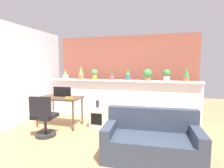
# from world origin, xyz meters

# --- Properties ---
(ground_plane) EXTENTS (12.00, 12.00, 0.00)m
(ground_plane) POSITION_xyz_m (0.00, 0.00, 0.00)
(ground_plane) COLOR tan
(divider_wall) EXTENTS (4.47, 0.16, 1.09)m
(divider_wall) POSITION_xyz_m (0.00, 2.00, 0.54)
(divider_wall) COLOR white
(divider_wall) RESTS_ON ground
(plant_shelf) EXTENTS (4.47, 0.29, 0.04)m
(plant_shelf) POSITION_xyz_m (0.00, 1.96, 1.11)
(plant_shelf) COLOR white
(plant_shelf) RESTS_ON divider_wall
(brick_wall_behind) EXTENTS (4.47, 0.10, 2.50)m
(brick_wall_behind) POSITION_xyz_m (0.00, 2.60, 1.25)
(brick_wall_behind) COLOR #9E5442
(brick_wall_behind) RESTS_ON ground
(side_wall_left) EXTENTS (0.12, 4.40, 2.60)m
(side_wall_left) POSITION_xyz_m (-2.49, 0.40, 1.30)
(side_wall_left) COLOR white
(side_wall_left) RESTS_ON ground
(potted_plant_0) EXTENTS (0.19, 0.19, 0.30)m
(potted_plant_0) POSITION_xyz_m (-1.81, 1.98, 1.25)
(potted_plant_0) COLOR silver
(potted_plant_0) RESTS_ON plant_shelf
(potted_plant_1) EXTENTS (0.17, 0.17, 0.42)m
(potted_plant_1) POSITION_xyz_m (-1.27, 1.98, 1.33)
(potted_plant_1) COLOR #C66B42
(potted_plant_1) RESTS_ON plant_shelf
(potted_plant_2) EXTENTS (0.20, 0.20, 0.31)m
(potted_plant_2) POSITION_xyz_m (-0.80, 1.93, 1.30)
(potted_plant_2) COLOR gold
(potted_plant_2) RESTS_ON plant_shelf
(potted_plant_3) EXTENTS (0.15, 0.15, 0.28)m
(potted_plant_3) POSITION_xyz_m (-0.27, 1.97, 1.24)
(potted_plant_3) COLOR #B7474C
(potted_plant_3) RESTS_ON plant_shelf
(potted_plant_4) EXTENTS (0.14, 0.14, 0.33)m
(potted_plant_4) POSITION_xyz_m (0.22, 1.95, 1.29)
(potted_plant_4) COLOR #386B84
(potted_plant_4) RESTS_ON plant_shelf
(potted_plant_5) EXTENTS (0.27, 0.27, 0.33)m
(potted_plant_5) POSITION_xyz_m (0.78, 1.97, 1.30)
(potted_plant_5) COLOR #C66B42
(potted_plant_5) RESTS_ON plant_shelf
(potted_plant_6) EXTENTS (0.22, 0.22, 0.32)m
(potted_plant_6) POSITION_xyz_m (1.30, 1.96, 1.30)
(potted_plant_6) COLOR silver
(potted_plant_6) RESTS_ON plant_shelf
(potted_plant_7) EXTENTS (0.17, 0.17, 0.36)m
(potted_plant_7) POSITION_xyz_m (1.80, 1.97, 1.31)
(potted_plant_7) COLOR #C66B42
(potted_plant_7) RESTS_ON plant_shelf
(desk) EXTENTS (1.10, 0.60, 0.75)m
(desk) POSITION_xyz_m (-1.33, 0.82, 0.67)
(desk) COLOR brown
(desk) RESTS_ON ground
(tv_monitor) EXTENTS (0.48, 0.04, 0.25)m
(tv_monitor) POSITION_xyz_m (-1.30, 0.90, 0.88)
(tv_monitor) COLOR black
(tv_monitor) RESTS_ON desk
(office_chair) EXTENTS (0.47, 0.48, 0.91)m
(office_chair) POSITION_xyz_m (-1.27, 0.08, 0.39)
(office_chair) COLOR #262628
(office_chair) RESTS_ON ground
(side_cube_shelf) EXTENTS (0.40, 0.41, 0.50)m
(side_cube_shelf) POSITION_xyz_m (-0.35, 1.03, 0.25)
(side_cube_shelf) COLOR silver
(side_cube_shelf) RESTS_ON ground
(vase_on_shelf) EXTENTS (0.09, 0.09, 0.17)m
(vase_on_shelf) POSITION_xyz_m (-0.37, 1.00, 0.59)
(vase_on_shelf) COLOR #2D2D33
(vase_on_shelf) RESTS_ON side_cube_shelf
(book_on_desk) EXTENTS (0.16, 0.11, 0.04)m
(book_on_desk) POSITION_xyz_m (-1.01, 0.71, 0.77)
(book_on_desk) COLOR gold
(book_on_desk) RESTS_ON desk
(couch) EXTENTS (1.60, 0.84, 0.80)m
(couch) POSITION_xyz_m (1.01, -0.20, 0.28)
(couch) COLOR #333D4C
(couch) RESTS_ON ground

